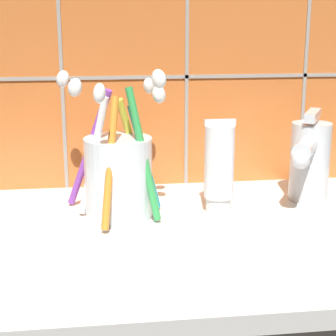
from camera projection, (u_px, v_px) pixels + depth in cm
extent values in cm
cube|color=silver|center=(197.00, 238.00, 65.60)|extent=(70.11, 39.38, 2.00)
cube|color=#C6662D|center=(174.00, 36.00, 78.91)|extent=(80.11, 1.50, 46.96)
cube|color=gray|center=(175.00, 77.00, 79.55)|extent=(80.11, 0.24, 0.50)
cube|color=gray|center=(60.00, 37.00, 76.12)|extent=(0.50, 0.24, 46.96)
cube|color=gray|center=(187.00, 36.00, 78.31)|extent=(0.50, 0.24, 46.96)
cube|color=gray|center=(307.00, 36.00, 80.50)|extent=(0.50, 0.24, 46.96)
cylinder|color=silver|center=(119.00, 178.00, 68.76)|extent=(8.30, 8.30, 9.94)
cylinder|color=teal|center=(145.00, 158.00, 69.54)|extent=(4.45, 2.44, 13.63)
ellipsoid|color=white|center=(159.00, 94.00, 68.49)|extent=(2.52, 2.01, 2.56)
cylinder|color=yellow|center=(134.00, 151.00, 71.86)|extent=(5.06, 5.84, 14.35)
ellipsoid|color=white|center=(149.00, 86.00, 72.61)|extent=(2.55, 2.69, 2.69)
cylinder|color=purple|center=(89.00, 149.00, 70.61)|extent=(6.45, 4.63, 15.47)
ellipsoid|color=white|center=(63.00, 79.00, 69.89)|extent=(2.72, 2.40, 2.68)
cylinder|color=white|center=(93.00, 156.00, 68.02)|extent=(4.35, 1.91, 14.71)
ellipsoid|color=white|center=(75.00, 88.00, 66.09)|extent=(2.40, 1.78, 2.53)
cylinder|color=orange|center=(110.00, 163.00, 64.68)|extent=(2.87, 5.76, 14.97)
ellipsoid|color=white|center=(99.00, 93.00, 59.85)|extent=(2.02, 2.61, 2.63)
cylinder|color=green|center=(143.00, 155.00, 66.24)|extent=(4.32, 2.90, 15.98)
ellipsoid|color=white|center=(159.00, 79.00, 63.23)|extent=(2.49, 2.16, 2.52)
cylinder|color=white|center=(218.00, 204.00, 71.35)|extent=(3.16, 3.16, 2.01)
cylinder|color=white|center=(219.00, 162.00, 69.91)|extent=(3.71, 3.71, 9.15)
cube|color=silver|center=(220.00, 122.00, 68.63)|extent=(3.90, 0.36, 0.80)
cylinder|color=silver|center=(310.00, 162.00, 75.33)|extent=(5.29, 5.29, 10.52)
cylinder|color=silver|center=(306.00, 146.00, 70.92)|extent=(6.08, 8.27, 2.38)
sphere|color=silver|center=(301.00, 160.00, 67.47)|extent=(2.22, 2.22, 2.22)
cube|color=silver|center=(313.00, 115.00, 73.72)|extent=(4.17, 5.91, 1.20)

